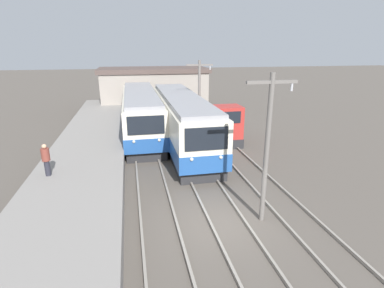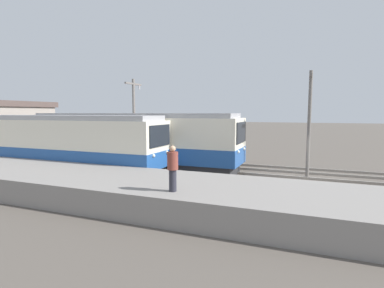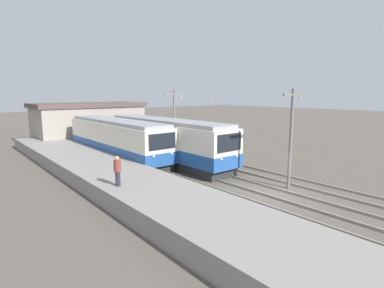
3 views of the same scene
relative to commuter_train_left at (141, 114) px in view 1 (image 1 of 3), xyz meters
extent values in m
plane|color=#564F47|center=(2.60, -14.54, -1.66)|extent=(200.00, 200.00, 0.00)
cube|color=gray|center=(-3.65, -14.54, -1.16)|extent=(4.50, 54.00, 1.02)
cube|color=gray|center=(-0.72, -14.54, -1.59)|extent=(0.10, 60.00, 0.14)
cube|color=gray|center=(0.72, -14.54, -1.59)|extent=(0.10, 60.00, 0.14)
cube|color=gray|center=(2.08, -14.54, -1.59)|extent=(0.10, 60.00, 0.14)
cube|color=gray|center=(3.52, -14.54, -1.59)|extent=(0.10, 60.00, 0.14)
cube|color=gray|center=(5.08, -14.54, -1.59)|extent=(0.10, 60.00, 0.14)
cube|color=gray|center=(6.52, -14.54, -1.59)|extent=(0.10, 60.00, 0.14)
cube|color=#28282B|center=(0.00, 0.01, -1.31)|extent=(2.58, 13.73, 0.70)
cube|color=silver|center=(0.00, 0.01, 0.33)|extent=(2.80, 14.30, 2.59)
cube|color=#235199|center=(0.00, 0.01, -0.50)|extent=(2.84, 14.34, 0.93)
cube|color=black|center=(0.00, -7.18, 0.85)|extent=(2.24, 0.06, 1.14)
sphere|color=silver|center=(-0.77, -7.19, -0.13)|extent=(0.18, 0.18, 0.18)
sphere|color=silver|center=(0.77, -7.19, -0.13)|extent=(0.18, 0.18, 0.18)
cube|color=#939399|center=(0.00, 0.01, 1.77)|extent=(2.46, 13.73, 0.28)
cube|color=#28282B|center=(2.80, -3.53, -1.31)|extent=(2.58, 14.18, 0.70)
cube|color=silver|center=(2.80, -3.53, 0.39)|extent=(2.80, 14.78, 2.72)
cube|color=#235199|center=(2.80, -3.53, -0.48)|extent=(2.84, 14.82, 0.98)
cube|color=black|center=(2.80, -10.95, 0.94)|extent=(2.24, 0.06, 1.19)
sphere|color=silver|center=(2.03, -10.96, -0.10)|extent=(0.18, 0.18, 0.18)
sphere|color=silver|center=(3.57, -10.96, -0.10)|extent=(0.18, 0.18, 0.18)
cube|color=#939399|center=(2.80, -3.53, 1.89)|extent=(2.46, 14.18, 0.28)
cube|color=#28282B|center=(5.80, -2.87, -1.31)|extent=(2.40, 5.36, 0.70)
cube|color=#B22D28|center=(5.80, -4.69, 0.19)|extent=(2.28, 1.71, 2.30)
cube|color=black|center=(5.80, -5.57, 0.69)|extent=(1.68, 0.04, 0.83)
cube|color=#B22D28|center=(5.80, -2.01, -0.26)|extent=(1.92, 3.54, 1.40)
cylinder|color=black|center=(5.80, -2.01, 0.69)|extent=(0.16, 0.16, 0.50)
cylinder|color=slate|center=(4.30, -14.56, 1.39)|extent=(0.20, 0.20, 6.11)
cube|color=slate|center=(4.30, -14.56, 4.10)|extent=(2.00, 0.12, 0.12)
cylinder|color=#B2B2B7|center=(5.10, -14.56, 3.90)|extent=(0.10, 0.10, 0.30)
cylinder|color=slate|center=(4.30, -2.83, 1.39)|extent=(0.20, 0.20, 6.11)
cube|color=slate|center=(4.30, -2.83, 4.10)|extent=(2.00, 0.12, 0.12)
cylinder|color=#B2B2B7|center=(5.10, -2.83, 3.90)|extent=(0.10, 0.10, 0.30)
cylinder|color=#282833|center=(-4.97, -10.26, -0.26)|extent=(0.26, 0.26, 0.77)
cylinder|color=brown|center=(-4.97, -10.26, 0.43)|extent=(0.38, 0.38, 0.61)
sphere|color=tan|center=(-4.97, -10.26, 0.85)|extent=(0.22, 0.22, 0.22)
cube|color=gray|center=(2.05, 11.46, 0.45)|extent=(12.00, 6.00, 4.23)
cube|color=#51423D|center=(2.05, 11.46, 2.82)|extent=(12.60, 6.30, 0.50)
camera|label=1|loc=(-0.85, -24.85, 5.29)|focal=28.00mm
camera|label=2|loc=(-14.19, -14.62, 2.09)|focal=28.00mm
camera|label=3|loc=(-11.77, -24.37, 4.15)|focal=28.00mm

